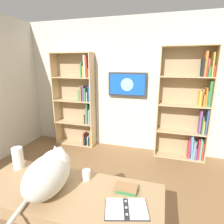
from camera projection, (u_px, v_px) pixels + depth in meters
wall_back at (126, 87)px, 3.81m from camera, size 4.52×0.06×2.70m
bookshelf_left at (189, 109)px, 3.41m from camera, size 0.94×0.28×2.12m
bookshelf_right at (79, 101)px, 4.02m from camera, size 0.91×0.28×2.04m
wall_mounted_tv at (127, 84)px, 3.70m from camera, size 0.79×0.07×0.48m
desk at (66, 201)px, 1.62m from camera, size 1.68×0.65×0.73m
cat at (50, 172)px, 1.57m from camera, size 0.31×0.66×0.36m
open_binder at (126, 209)px, 1.40m from camera, size 0.38×0.30×0.02m
paper_towel_roll at (18, 158)px, 1.94m from camera, size 0.11×0.11×0.23m
coffee_mug at (87, 175)px, 1.76m from camera, size 0.08×0.08×0.10m
desk_book_stack at (127, 189)px, 1.60m from camera, size 0.20×0.12×0.05m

